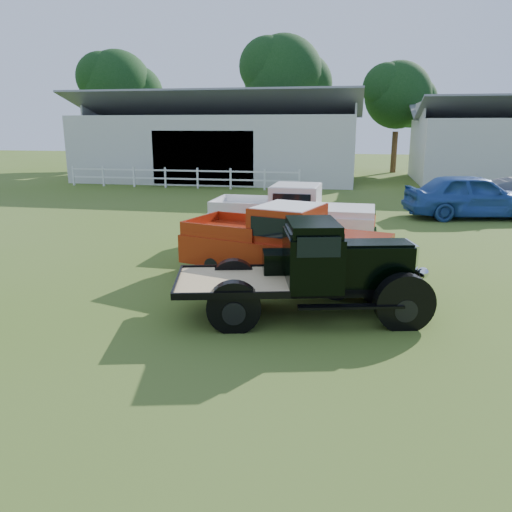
% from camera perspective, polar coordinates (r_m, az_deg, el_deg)
% --- Properties ---
extents(ground, '(120.00, 120.00, 0.00)m').
position_cam_1_polar(ground, '(9.23, -2.68, -8.12)').
color(ground, '#426016').
extents(shed_left, '(18.80, 10.20, 5.60)m').
position_cam_1_polar(shed_left, '(35.45, -3.79, 13.37)').
color(shed_left, silver).
rests_on(shed_left, ground).
extents(fence_rail, '(14.20, 0.16, 1.20)m').
position_cam_1_polar(fence_rail, '(30.14, -8.53, 8.83)').
color(fence_rail, white).
rests_on(fence_rail, ground).
extents(tree_a, '(6.30, 6.30, 10.50)m').
position_cam_1_polar(tree_a, '(45.91, -15.42, 16.24)').
color(tree_a, black).
rests_on(tree_a, ground).
extents(tree_b, '(6.90, 6.90, 11.50)m').
position_cam_1_polar(tree_b, '(42.75, 3.11, 17.55)').
color(tree_b, black).
rests_on(tree_b, ground).
extents(tree_c, '(5.40, 5.40, 9.00)m').
position_cam_1_polar(tree_c, '(41.37, 15.78, 15.41)').
color(tree_c, black).
rests_on(tree_c, ground).
extents(vintage_flatbed, '(4.99, 2.91, 1.86)m').
position_cam_1_polar(vintage_flatbed, '(9.54, 5.83, -1.50)').
color(vintage_flatbed, black).
rests_on(vintage_flatbed, ground).
extents(red_pickup, '(5.32, 3.22, 1.82)m').
position_cam_1_polar(red_pickup, '(11.79, 3.22, 1.58)').
color(red_pickup, maroon).
rests_on(red_pickup, ground).
extents(white_pickup, '(5.08, 2.10, 1.85)m').
position_cam_1_polar(white_pickup, '(15.13, 4.18, 4.53)').
color(white_pickup, silver).
rests_on(white_pickup, ground).
extents(misc_car_blue, '(5.49, 3.05, 1.77)m').
position_cam_1_polar(misc_car_blue, '(21.70, 23.47, 6.33)').
color(misc_car_blue, '#254D96').
rests_on(misc_car_blue, ground).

